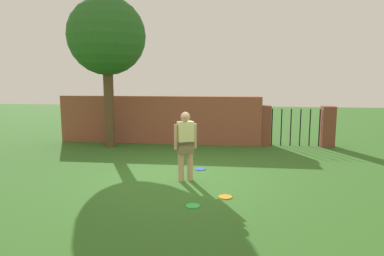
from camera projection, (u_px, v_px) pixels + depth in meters
name	position (u px, v px, depth m)	size (l,w,h in m)	color
ground_plane	(183.00, 177.00, 8.48)	(40.00, 40.00, 0.00)	#336623
brick_wall	(159.00, 119.00, 12.74)	(7.31, 0.50, 1.71)	brown
tree	(107.00, 37.00, 11.61)	(2.58, 2.58, 5.03)	brown
person	(185.00, 143.00, 8.10)	(0.50, 0.35, 1.62)	tan
fence_gate	(296.00, 126.00, 12.18)	(2.59, 0.44, 1.40)	brown
frisbee_orange	(225.00, 197.00, 7.09)	(0.27, 0.27, 0.02)	orange
frisbee_blue	(200.00, 169.00, 9.20)	(0.27, 0.27, 0.02)	blue
frisbee_green	(193.00, 206.00, 6.60)	(0.27, 0.27, 0.02)	green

